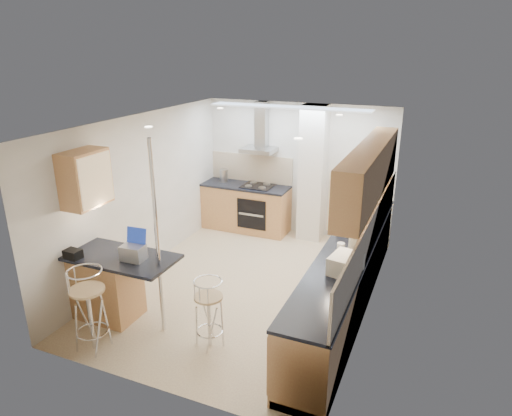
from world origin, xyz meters
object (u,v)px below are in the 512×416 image
at_px(bar_stool_near, 90,310).
at_px(laptop, 133,253).
at_px(microwave, 351,219).
at_px(bread_bin, 346,264).
at_px(bar_stool_end, 209,313).

bearing_deg(bar_stool_near, laptop, 48.56).
height_order(microwave, laptop, microwave).
distance_m(microwave, bread_bin, 1.43).
xyz_separation_m(laptop, bread_bin, (2.50, 0.73, -0.01)).
bearing_deg(bar_stool_near, microwave, 25.05).
height_order(microwave, bar_stool_near, microwave).
bearing_deg(microwave, bar_stool_near, 129.97).
xyz_separation_m(bar_stool_near, bar_stool_end, (1.27, 0.60, -0.08)).
bearing_deg(microwave, laptop, 125.13).
bearing_deg(bread_bin, bar_stool_end, -142.48).
xyz_separation_m(microwave, bar_stool_near, (-2.48, -2.77, -0.53)).
bearing_deg(bar_stool_end, bread_bin, -54.72).
distance_m(microwave, bar_stool_near, 3.75).
xyz_separation_m(microwave, bar_stool_end, (-1.21, -2.18, -0.62)).
relative_size(bar_stool_end, bread_bin, 2.14).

